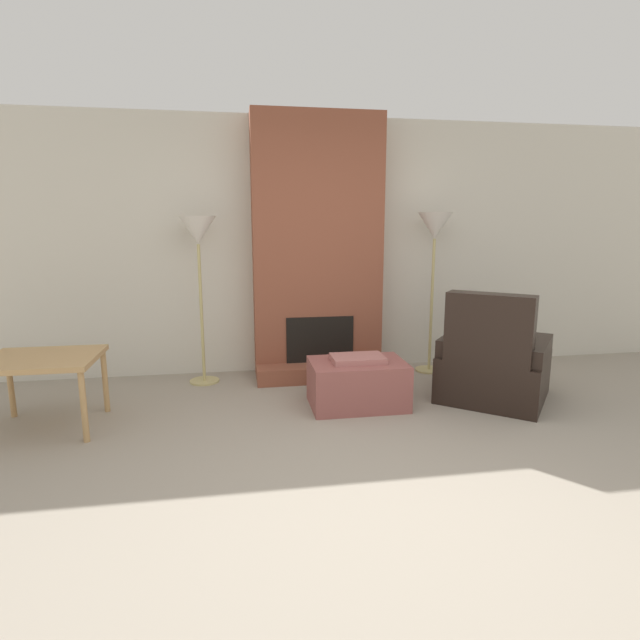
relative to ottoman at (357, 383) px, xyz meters
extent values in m
plane|color=gray|center=(-0.18, -1.43, -0.20)|extent=(24.00, 24.00, 0.00)
cube|color=beige|center=(-0.18, 1.23, 1.10)|extent=(8.12, 0.06, 2.60)
cube|color=brown|center=(-0.18, 1.03, 1.10)|extent=(1.29, 0.34, 2.60)
cube|color=brown|center=(-0.18, 0.73, -0.12)|extent=(1.29, 0.25, 0.16)
cube|color=black|center=(-0.18, 0.85, 0.19)|extent=(0.68, 0.02, 0.46)
cube|color=#8C4C47|center=(0.00, 0.00, -0.01)|extent=(0.81, 0.54, 0.39)
cube|color=#A56660|center=(0.00, 0.00, 0.21)|extent=(0.44, 0.30, 0.05)
cube|color=black|center=(1.26, 0.00, 0.00)|extent=(1.22, 1.22, 0.41)
cube|color=black|center=(1.04, -0.26, 0.29)|extent=(0.66, 0.59, 0.99)
cube|color=black|center=(1.53, -0.22, 0.07)|extent=(0.63, 0.72, 0.56)
cube|color=black|center=(0.99, 0.22, 0.07)|extent=(0.63, 0.72, 0.56)
cube|color=tan|center=(-2.45, -0.09, 0.34)|extent=(0.80, 0.68, 0.04)
cylinder|color=tan|center=(-2.09, -0.39, 0.06)|extent=(0.04, 0.04, 0.53)
cylinder|color=tan|center=(-2.81, 0.21, 0.06)|extent=(0.04, 0.04, 0.53)
cylinder|color=tan|center=(-2.09, 0.21, 0.06)|extent=(0.04, 0.04, 0.53)
cylinder|color=tan|center=(-1.34, 0.89, -0.20)|extent=(0.29, 0.29, 0.02)
cylinder|color=tan|center=(-1.34, 0.89, 0.48)|extent=(0.03, 0.03, 1.33)
cone|color=silver|center=(-1.34, 0.89, 1.28)|extent=(0.34, 0.34, 0.26)
cylinder|color=tan|center=(1.00, 0.89, -0.20)|extent=(0.29, 0.29, 0.02)
cylinder|color=tan|center=(1.00, 0.89, 0.50)|extent=(0.03, 0.03, 1.37)
cone|color=silver|center=(1.00, 0.89, 1.32)|extent=(0.34, 0.34, 0.26)
camera|label=1|loc=(-0.99, -3.98, 1.34)|focal=28.00mm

